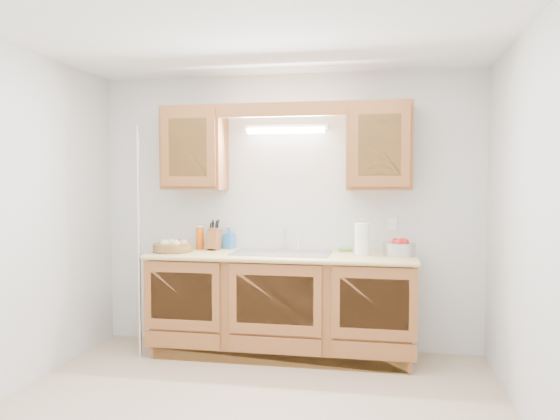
% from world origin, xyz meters
% --- Properties ---
extents(room, '(3.52, 3.50, 2.50)m').
position_xyz_m(room, '(0.00, 0.00, 1.25)').
color(room, '#C5AC8E').
rests_on(room, ground).
extents(base_cabinets, '(2.20, 0.60, 0.86)m').
position_xyz_m(base_cabinets, '(0.00, 1.20, 0.44)').
color(base_cabinets, brown).
rests_on(base_cabinets, ground).
extents(countertop, '(2.30, 0.63, 0.04)m').
position_xyz_m(countertop, '(0.00, 1.19, 0.88)').
color(countertop, '#D8B271').
rests_on(countertop, base_cabinets).
extents(upper_cabinet_left, '(0.55, 0.33, 0.75)m').
position_xyz_m(upper_cabinet_left, '(-0.83, 1.33, 1.83)').
color(upper_cabinet_left, brown).
rests_on(upper_cabinet_left, room).
extents(upper_cabinet_right, '(0.55, 0.33, 0.75)m').
position_xyz_m(upper_cabinet_right, '(0.83, 1.33, 1.83)').
color(upper_cabinet_right, brown).
rests_on(upper_cabinet_right, room).
extents(valance, '(2.20, 0.05, 0.12)m').
position_xyz_m(valance, '(0.00, 1.19, 2.14)').
color(valance, brown).
rests_on(valance, room).
extents(fluorescent_fixture, '(0.76, 0.08, 0.08)m').
position_xyz_m(fluorescent_fixture, '(0.00, 1.42, 2.00)').
color(fluorescent_fixture, white).
rests_on(fluorescent_fixture, room).
extents(sink, '(0.84, 0.46, 0.36)m').
position_xyz_m(sink, '(0.00, 1.21, 0.83)').
color(sink, '#9E9EA3').
rests_on(sink, countertop).
extents(wire_shelf_pole, '(0.03, 0.03, 2.00)m').
position_xyz_m(wire_shelf_pole, '(-1.20, 0.94, 1.00)').
color(wire_shelf_pole, silver).
rests_on(wire_shelf_pole, ground).
extents(outlet_plate, '(0.08, 0.01, 0.12)m').
position_xyz_m(outlet_plate, '(0.95, 1.49, 1.15)').
color(outlet_plate, white).
rests_on(outlet_plate, room).
extents(fruit_basket, '(0.44, 0.44, 0.11)m').
position_xyz_m(fruit_basket, '(-0.98, 1.14, 0.95)').
color(fruit_basket, olive).
rests_on(fruit_basket, countertop).
extents(knife_block, '(0.12, 0.17, 0.29)m').
position_xyz_m(knife_block, '(-0.65, 1.33, 1.00)').
color(knife_block, brown).
rests_on(knife_block, countertop).
extents(orange_canister, '(0.09, 0.09, 0.21)m').
position_xyz_m(orange_canister, '(-0.80, 1.37, 1.01)').
color(orange_canister, '#E45C0C').
rests_on(orange_canister, countertop).
extents(soap_bottle, '(0.11, 0.11, 0.20)m').
position_xyz_m(soap_bottle, '(-0.54, 1.44, 1.00)').
color(soap_bottle, blue).
rests_on(soap_bottle, countertop).
extents(sponge, '(0.12, 0.08, 0.02)m').
position_xyz_m(sponge, '(0.54, 1.44, 0.91)').
color(sponge, '#CC333F').
rests_on(sponge, countertop).
extents(paper_towel, '(0.15, 0.15, 0.32)m').
position_xyz_m(paper_towel, '(0.69, 1.23, 1.03)').
color(paper_towel, silver).
rests_on(paper_towel, countertop).
extents(apple_bowl, '(0.35, 0.35, 0.15)m').
position_xyz_m(apple_bowl, '(1.00, 1.26, 0.96)').
color(apple_bowl, silver).
rests_on(apple_bowl, countertop).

